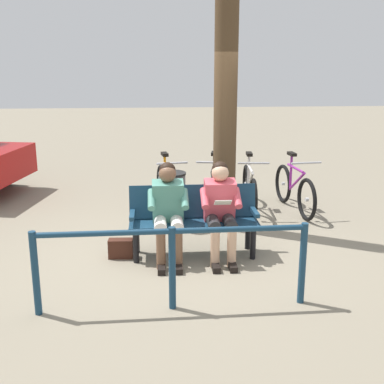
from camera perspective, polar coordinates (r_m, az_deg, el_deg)
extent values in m
plane|color=gray|center=(6.34, -1.49, -7.16)|extent=(40.00, 40.00, 0.00)
cube|color=navy|center=(6.15, 0.22, -3.65)|extent=(1.60, 0.44, 0.05)
cube|color=navy|center=(6.26, 0.08, -1.06)|extent=(1.60, 0.14, 0.42)
cube|color=navy|center=(6.22, 7.22, -2.26)|extent=(0.06, 0.40, 0.05)
cube|color=navy|center=(6.10, -6.92, -2.60)|extent=(0.06, 0.40, 0.05)
cylinder|color=black|center=(6.17, 7.06, -5.93)|extent=(0.07, 0.07, 0.40)
cylinder|color=black|center=(6.06, -6.49, -6.33)|extent=(0.07, 0.07, 0.40)
cylinder|color=black|center=(6.48, 6.47, -4.87)|extent=(0.07, 0.07, 0.40)
cylinder|color=black|center=(6.37, -6.40, -5.22)|extent=(0.07, 0.07, 0.40)
cube|color=#D84C59|center=(6.12, 3.19, -0.98)|extent=(0.38, 0.31, 0.55)
sphere|color=#D8A884|center=(6.01, 3.27, 2.22)|extent=(0.21, 0.21, 0.21)
sphere|color=black|center=(6.04, 3.23, 2.62)|extent=(0.20, 0.20, 0.20)
cylinder|color=#262628|center=(6.01, 4.36, -3.50)|extent=(0.15, 0.40, 0.15)
cylinder|color=#D8A884|center=(5.92, 4.61, -6.54)|extent=(0.11, 0.11, 0.45)
cube|color=black|center=(5.90, 4.72, -8.61)|extent=(0.09, 0.22, 0.07)
cylinder|color=#D84C59|center=(6.02, 5.24, -0.68)|extent=(0.09, 0.30, 0.23)
cylinder|color=#262628|center=(5.99, 2.47, -3.55)|extent=(0.15, 0.40, 0.15)
cylinder|color=#D8A884|center=(5.89, 2.67, -6.61)|extent=(0.11, 0.11, 0.45)
cube|color=black|center=(5.87, 2.77, -8.69)|extent=(0.09, 0.22, 0.07)
cylinder|color=#D84C59|center=(5.97, 1.45, -0.76)|extent=(0.09, 0.30, 0.23)
cube|color=silver|center=(5.82, 3.59, -1.22)|extent=(0.20, 0.12, 0.09)
cube|color=#4C8C7A|center=(6.07, -2.81, -1.11)|extent=(0.38, 0.31, 0.55)
sphere|color=brown|center=(5.96, -2.84, 2.11)|extent=(0.21, 0.21, 0.21)
sphere|color=black|center=(5.98, -2.86, 2.52)|extent=(0.20, 0.20, 0.20)
cylinder|color=white|center=(5.95, -1.75, -3.66)|extent=(0.15, 0.40, 0.15)
cylinder|color=brown|center=(5.85, -1.63, -6.74)|extent=(0.11, 0.11, 0.45)
cube|color=black|center=(5.84, -1.57, -8.84)|extent=(0.09, 0.22, 0.07)
cylinder|color=#4C8C7A|center=(5.95, -0.85, -0.81)|extent=(0.09, 0.30, 0.23)
cylinder|color=white|center=(5.94, -3.68, -3.70)|extent=(0.15, 0.40, 0.15)
cylinder|color=brown|center=(5.85, -3.60, -6.79)|extent=(0.11, 0.11, 0.45)
cube|color=black|center=(5.83, -3.55, -8.89)|extent=(0.09, 0.22, 0.07)
cylinder|color=#4C8C7A|center=(5.94, -4.71, -0.89)|extent=(0.09, 0.30, 0.23)
cube|color=#3F1E14|center=(6.25, -8.24, -6.47)|extent=(0.31, 0.16, 0.24)
cylinder|color=#4C3823|center=(6.98, 3.90, 11.50)|extent=(0.33, 0.33, 3.94)
cylinder|color=slate|center=(7.26, -2.30, -1.00)|extent=(0.39, 0.39, 0.79)
cylinder|color=black|center=(7.15, -2.34, 2.15)|extent=(0.41, 0.41, 0.03)
torus|color=black|center=(7.74, 13.12, -0.85)|extent=(0.13, 0.66, 0.66)
cylinder|color=silver|center=(7.74, 13.12, -0.85)|extent=(0.06, 0.06, 0.06)
torus|color=black|center=(8.65, 10.48, 0.96)|extent=(0.13, 0.66, 0.66)
cylinder|color=silver|center=(8.65, 10.48, 0.96)|extent=(0.06, 0.06, 0.06)
cylinder|color=#8C268C|center=(8.10, 11.86, 2.70)|extent=(0.10, 0.63, 0.04)
cylinder|color=#8C268C|center=(8.08, 12.00, 1.19)|extent=(0.10, 0.60, 0.43)
cylinder|color=#8C268C|center=(8.29, 11.36, 2.43)|extent=(0.04, 0.04, 0.55)
cube|color=black|center=(8.23, 11.46, 4.33)|extent=(0.11, 0.23, 0.05)
cylinder|color=#B2B2B7|center=(7.70, 13.06, 3.29)|extent=(0.48, 0.08, 0.03)
torus|color=black|center=(7.58, 7.09, -0.91)|extent=(0.11, 0.66, 0.66)
cylinder|color=silver|center=(7.58, 7.09, -0.91)|extent=(0.05, 0.06, 0.06)
torus|color=black|center=(8.56, 6.26, 0.97)|extent=(0.11, 0.66, 0.66)
cylinder|color=silver|center=(8.56, 6.26, 0.97)|extent=(0.05, 0.06, 0.06)
cylinder|color=silver|center=(7.98, 6.73, 2.73)|extent=(0.09, 0.63, 0.04)
cylinder|color=silver|center=(7.95, 6.75, 1.19)|extent=(0.09, 0.60, 0.43)
cylinder|color=silver|center=(8.17, 6.57, 2.45)|extent=(0.04, 0.04, 0.55)
cube|color=black|center=(8.12, 6.63, 4.38)|extent=(0.11, 0.23, 0.05)
cylinder|color=#B2B2B7|center=(7.55, 7.13, 3.33)|extent=(0.48, 0.07, 0.03)
torus|color=black|center=(7.58, 2.21, -0.80)|extent=(0.18, 0.66, 0.66)
cylinder|color=silver|center=(7.58, 2.21, -0.80)|extent=(0.06, 0.07, 0.06)
torus|color=black|center=(8.56, 2.66, 1.06)|extent=(0.18, 0.66, 0.66)
cylinder|color=silver|center=(8.56, 2.66, 1.06)|extent=(0.06, 0.07, 0.06)
cylinder|color=black|center=(7.98, 2.48, 2.82)|extent=(0.15, 0.63, 0.04)
cylinder|color=black|center=(7.95, 2.42, 1.29)|extent=(0.15, 0.59, 0.43)
cylinder|color=black|center=(8.18, 2.55, 2.55)|extent=(0.04, 0.04, 0.55)
cube|color=black|center=(8.12, 2.57, 4.47)|extent=(0.13, 0.23, 0.05)
cylinder|color=#B2B2B7|center=(7.55, 2.30, 3.43)|extent=(0.48, 0.12, 0.03)
torus|color=black|center=(7.53, -2.11, -0.91)|extent=(0.17, 0.66, 0.66)
cylinder|color=silver|center=(7.53, -2.11, -0.91)|extent=(0.06, 0.07, 0.06)
torus|color=black|center=(8.49, -3.54, 0.93)|extent=(0.17, 0.66, 0.66)
cylinder|color=silver|center=(8.49, -3.54, 0.93)|extent=(0.06, 0.07, 0.06)
cylinder|color=orange|center=(7.92, -2.91, 2.72)|extent=(0.14, 0.63, 0.04)
cylinder|color=orange|center=(7.89, -2.77, 1.18)|extent=(0.14, 0.59, 0.43)
cylinder|color=orange|center=(8.11, -3.15, 2.44)|extent=(0.04, 0.04, 0.55)
cube|color=black|center=(8.06, -3.18, 4.38)|extent=(0.13, 0.23, 0.05)
cylinder|color=#B2B2B7|center=(7.49, -2.31, 3.35)|extent=(0.48, 0.11, 0.03)
cylinder|color=navy|center=(5.11, 12.65, -8.06)|extent=(0.07, 0.07, 0.85)
cylinder|color=navy|center=(4.88, -2.30, -8.81)|extent=(0.07, 0.07, 0.85)
cylinder|color=navy|center=(4.99, -17.63, -8.98)|extent=(0.07, 0.07, 0.85)
cylinder|color=navy|center=(4.74, -2.35, -4.55)|extent=(2.61, 0.10, 0.06)
cylinder|color=black|center=(10.34, -21.11, 2.43)|extent=(0.67, 0.34, 0.64)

